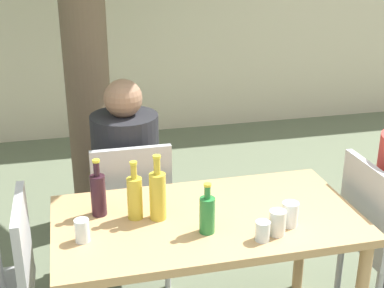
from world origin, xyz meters
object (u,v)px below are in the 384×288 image
Objects in this scene: oil_cruet_2 at (158,194)px; drinking_glass_2 at (82,230)px; green_bottle_0 at (207,214)px; patio_chair_0 at (1,284)px; person_seated_2 at (126,183)px; oil_cruet_1 at (135,196)px; drinking_glass_0 at (263,231)px; drinking_glass_3 at (277,223)px; patio_chair_1 at (381,232)px; drinking_glass_1 at (290,214)px; wine_bottle_3 at (98,194)px; dining_table_front at (207,233)px; patio_chair_2 at (131,205)px.

oil_cruet_2 is 3.08× the size of drinking_glass_2.
patio_chair_0 is at bearing 171.36° from green_bottle_0.
person_seated_2 reaches higher than oil_cruet_1.
drinking_glass_0 is (0.46, -1.11, 0.23)m from person_seated_2.
green_bottle_0 is at bearing 162.62° from drinking_glass_3.
patio_chair_1 is at bearing 90.00° from patio_chair_0.
oil_cruet_2 is 0.61m from drinking_glass_1.
person_seated_2 reaches higher than wine_bottle_3.
wine_bottle_3 is at bearing 84.56° from patio_chair_1.
patio_chair_1 is 0.78m from drinking_glass_3.
wine_bottle_3 is at bearing 153.75° from drinking_glass_3.
dining_table_front is at bearing 108.67° from person_seated_2.
drinking_glass_0 is 0.78m from drinking_glass_2.
drinking_glass_3 is (0.08, 0.03, 0.01)m from drinking_glass_0.
oil_cruet_2 is 2.77× the size of drinking_glass_1.
wine_bottle_3 is 0.89m from drinking_glass_1.
wine_bottle_3 is at bearing 155.70° from oil_cruet_1.
drinking_glass_1 is (1.29, -0.17, 0.28)m from patio_chair_0.
oil_cruet_2 is at bearing 94.21° from person_seated_2.
drinking_glass_1 is at bearing 28.48° from drinking_glass_0.
dining_table_front is at bearing 124.04° from drinking_glass_0.
patio_chair_1 is at bearing -5.44° from wine_bottle_3.
drinking_glass_0 is at bearing 112.65° from person_seated_2.
patio_chair_0 is at bearing 172.41° from drinking_glass_1.
patio_chair_0 is 3.31× the size of wine_bottle_3.
person_seated_2 reaches higher than oil_cruet_2.
patio_chair_2 is 9.05× the size of drinking_glass_2.
patio_chair_1 is 2.93× the size of oil_cruet_2.
person_seated_2 reaches higher than dining_table_front.
drinking_glass_0 is at bearing 76.94° from patio_chair_0.
dining_table_front is at bearing 8.33° from drinking_glass_2.
drinking_glass_3 is at bearing -9.91° from drinking_glass_2.
patio_chair_1 is 1.56m from drinking_glass_2.
person_seated_2 is 1.06m from green_bottle_0.
oil_cruet_2 reaches higher than oil_cruet_1.
patio_chair_1 reaches higher than drinking_glass_2.
oil_cruet_1 is (-1.28, 0.06, 0.33)m from patio_chair_1.
green_bottle_0 reaches higher than drinking_glass_2.
oil_cruet_1 reaches higher than patio_chair_2.
drinking_glass_1 is at bearing 82.41° from patio_chair_0.
oil_cruet_2 reaches higher than patio_chair_2.
oil_cruet_2 is (-0.23, 0.04, 0.21)m from dining_table_front.
drinking_glass_2 is (-0.58, -0.08, 0.14)m from dining_table_front.
dining_table_front is 0.96m from patio_chair_0.
drinking_glass_3 is at bearing 21.02° from drinking_glass_0.
wine_bottle_3 is (-0.26, 0.10, -0.01)m from oil_cruet_2.
patio_chair_1 is (0.95, 0.00, -0.13)m from dining_table_front.
oil_cruet_1 reaches higher than drinking_glass_3.
patio_chair_2 is at bearing 85.66° from oil_cruet_1.
patio_chair_1 is 0.69m from drinking_glass_1.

